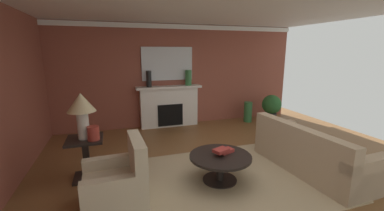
# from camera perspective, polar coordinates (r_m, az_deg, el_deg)

# --- Properties ---
(ground_plane) EXTENTS (8.59, 8.59, 0.00)m
(ground_plane) POSITION_cam_1_polar(r_m,az_deg,el_deg) (4.49, 7.96, -15.37)
(ground_plane) COLOR brown
(wall_fireplace) EXTENTS (7.21, 0.12, 2.81)m
(wall_fireplace) POSITION_cam_1_polar(r_m,az_deg,el_deg) (7.07, -3.47, 6.94)
(wall_fireplace) COLOR brown
(wall_fireplace) RESTS_ON ground_plane
(ceiling_panel) EXTENTS (7.21, 7.01, 0.06)m
(ceiling_panel) POSITION_cam_1_polar(r_m,az_deg,el_deg) (4.31, 7.29, 22.49)
(ceiling_panel) COLOR white
(crown_moulding) EXTENTS (7.21, 0.08, 0.12)m
(crown_moulding) POSITION_cam_1_polar(r_m,az_deg,el_deg) (6.99, -3.44, 17.76)
(crown_moulding) COLOR white
(area_rug) EXTENTS (3.62, 2.48, 0.01)m
(area_rug) POSITION_cam_1_polar(r_m,az_deg,el_deg) (4.26, 6.43, -16.84)
(area_rug) COLOR tan
(area_rug) RESTS_ON ground_plane
(fireplace) EXTENTS (1.80, 0.35, 1.15)m
(fireplace) POSITION_cam_1_polar(r_m,az_deg,el_deg) (6.93, -5.28, -0.42)
(fireplace) COLOR white
(fireplace) RESTS_ON ground_plane
(mantel_mirror) EXTENTS (1.41, 0.04, 0.90)m
(mantel_mirror) POSITION_cam_1_polar(r_m,az_deg,el_deg) (6.89, -5.72, 9.61)
(mantel_mirror) COLOR silver
(sofa) EXTENTS (1.01, 2.14, 0.85)m
(sofa) POSITION_cam_1_polar(r_m,az_deg,el_deg) (4.91, 25.62, -10.19)
(sofa) COLOR tan
(sofa) RESTS_ON ground_plane
(armchair_near_window) EXTENTS (0.83, 0.83, 0.95)m
(armchair_near_window) POSITION_cam_1_polar(r_m,az_deg,el_deg) (3.64, -16.80, -17.35)
(armchair_near_window) COLOR #C1B293
(armchair_near_window) RESTS_ON ground_plane
(coffee_table) EXTENTS (1.00, 1.00, 0.45)m
(coffee_table) POSITION_cam_1_polar(r_m,az_deg,el_deg) (4.11, 6.55, -12.83)
(coffee_table) COLOR black
(coffee_table) RESTS_ON ground_plane
(side_table) EXTENTS (0.56, 0.56, 0.70)m
(side_table) POSITION_cam_1_polar(r_m,az_deg,el_deg) (4.50, -23.29, -10.60)
(side_table) COLOR black
(side_table) RESTS_ON ground_plane
(table_lamp) EXTENTS (0.44, 0.44, 0.75)m
(table_lamp) POSITION_cam_1_polar(r_m,az_deg,el_deg) (4.26, -24.24, -0.30)
(table_lamp) COLOR beige
(table_lamp) RESTS_ON side_table
(vase_on_side_table) EXTENTS (0.18, 0.18, 0.22)m
(vase_on_side_table) POSITION_cam_1_polar(r_m,az_deg,el_deg) (4.23, -21.87, -5.96)
(vase_on_side_table) COLOR #9E3328
(vase_on_side_table) RESTS_ON side_table
(vase_mantel_right) EXTENTS (0.18, 0.18, 0.43)m
(vase_mantel_right) POSITION_cam_1_polar(r_m,az_deg,el_deg) (6.90, -0.84, 6.44)
(vase_mantel_right) COLOR #33703D
(vase_mantel_right) RESTS_ON fireplace
(vase_tall_corner) EXTENTS (0.24, 0.24, 0.60)m
(vase_tall_corner) POSITION_cam_1_polar(r_m,az_deg,el_deg) (7.59, 12.81, -1.44)
(vase_tall_corner) COLOR #33703D
(vase_tall_corner) RESTS_ON ground_plane
(vase_mantel_left) EXTENTS (0.14, 0.14, 0.43)m
(vase_mantel_left) POSITION_cam_1_polar(r_m,az_deg,el_deg) (6.65, -9.97, 6.05)
(vase_mantel_left) COLOR black
(vase_mantel_left) RESTS_ON fireplace
(book_red_cover) EXTENTS (0.28, 0.22, 0.06)m
(book_red_cover) POSITION_cam_1_polar(r_m,az_deg,el_deg) (4.17, 7.84, -10.33)
(book_red_cover) COLOR maroon
(book_red_cover) RESTS_ON coffee_table
(book_art_folio) EXTENTS (0.29, 0.24, 0.05)m
(book_art_folio) POSITION_cam_1_polar(r_m,az_deg,el_deg) (4.03, 6.74, -10.28)
(book_art_folio) COLOR maroon
(book_art_folio) RESTS_ON coffee_table
(potted_plant) EXTENTS (0.56, 0.56, 0.83)m
(potted_plant) POSITION_cam_1_polar(r_m,az_deg,el_deg) (7.63, 17.92, -0.19)
(potted_plant) COLOR #333333
(potted_plant) RESTS_ON ground_plane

